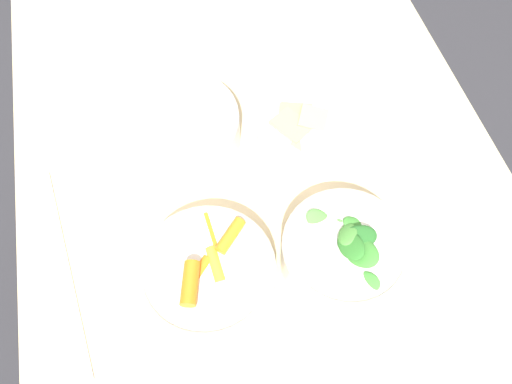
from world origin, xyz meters
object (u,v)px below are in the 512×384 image
at_px(bowl_cookies, 299,135).
at_px(bowl_beans_hotdog, 177,129).
at_px(bowl_carrots, 207,273).
at_px(ruler, 59,269).
at_px(bowl_greens, 344,251).

bearing_deg(bowl_cookies, bowl_beans_hotdog, 74.20).
height_order(bowl_beans_hotdog, bowl_cookies, bowl_beans_hotdog).
bearing_deg(bowl_cookies, bowl_carrots, 135.60).
relative_size(bowl_carrots, ruler, 0.57).
xyz_separation_m(bowl_greens, bowl_beans_hotdog, (0.26, 0.19, -0.00)).
bearing_deg(bowl_beans_hotdog, bowl_carrots, 179.64).
xyz_separation_m(bowl_carrots, ruler, (0.07, 0.20, -0.03)).
relative_size(bowl_cookies, ruler, 0.41).
relative_size(bowl_carrots, bowl_greens, 1.07).
bearing_deg(bowl_beans_hotdog, bowl_cookies, -105.80).
height_order(bowl_cookies, ruler, bowl_cookies).
relative_size(bowl_beans_hotdog, ruler, 0.60).
xyz_separation_m(bowl_beans_hotdog, ruler, (-0.18, 0.21, -0.03)).
xyz_separation_m(bowl_cookies, ruler, (-0.12, 0.39, -0.02)).
bearing_deg(bowl_carrots, bowl_greens, -95.41).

